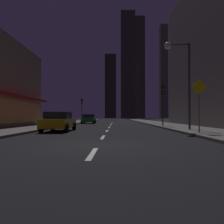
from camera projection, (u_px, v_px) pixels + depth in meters
The scene contains 15 objects.
ground_plane at pixel (112, 123), 40.58m from camera, with size 78.00×136.00×0.10m, color black.
sidewalk_right at pixel (151, 122), 40.44m from camera, with size 4.00×76.00×0.15m, color #605E59.
sidewalk_left at pixel (75, 122), 40.72m from camera, with size 4.00×76.00×0.15m, color #605E59.
lane_marking_center at pixel (109, 127), 22.19m from camera, with size 0.16×33.40×0.01m.
skyscraper_distant_tall at pixel (111, 87), 147.99m from camera, with size 7.48×6.99×42.38m, color #2F2D23.
skyscraper_distant_mid at pixel (128, 65), 122.52m from camera, with size 7.84×6.33×59.21m, color #3A372B.
skyscraper_distant_short at pixel (139, 68), 139.01m from camera, with size 7.33×5.65×63.79m, color #3E3B2F.
skyscraper_distant_slender at pixel (164, 71), 158.87m from camera, with size 5.22×5.83×67.03m, color #615C48.
car_parked_near at pixel (59, 121), 16.52m from camera, with size 1.98×4.24×1.45m.
car_parked_far at pixel (89, 119), 34.40m from camera, with size 1.98×4.24×1.45m.
fire_hydrant_far_left at pixel (66, 121), 29.13m from camera, with size 0.42×0.30×0.65m.
traffic_light_near_right at pixel (163, 96), 22.57m from camera, with size 0.32×0.48×4.20m.
traffic_light_far_left at pixel (82, 105), 39.57m from camera, with size 0.32×0.48×4.20m.
street_lamp_right at pixel (178, 64), 16.58m from camera, with size 1.96×0.56×6.58m.
pedestrian_crossing_sign at pixel (199, 101), 12.99m from camera, with size 0.91×0.08×3.15m.
Camera 1 is at (0.71, -8.60, 1.12)m, focal length 35.39 mm.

